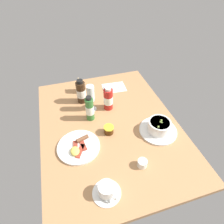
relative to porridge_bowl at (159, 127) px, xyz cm
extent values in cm
cube|color=#B27F51|center=(14.00, 26.56, -5.21)|extent=(110.00, 84.00, 3.00)
cylinder|color=white|center=(0.00, 0.00, -3.11)|extent=(22.54, 22.54, 1.20)
cylinder|color=white|center=(0.00, 0.00, 0.92)|extent=(13.33, 13.33, 6.85)
cylinder|color=beige|center=(0.00, 0.00, 3.54)|extent=(11.46, 11.46, 1.60)
sphere|color=#8EAD4C|center=(-0.38, -0.39, 4.44)|extent=(1.08, 1.08, 1.08)
sphere|color=#8EAD4C|center=(-0.82, -0.80, 4.44)|extent=(0.80, 0.80, 0.80)
sphere|color=#8EAD4C|center=(-0.06, 0.02, 4.44)|extent=(0.86, 0.86, 0.86)
sphere|color=#8EAD4C|center=(0.90, -1.19, 4.44)|extent=(1.35, 1.35, 1.35)
sphere|color=#8EAD4C|center=(-3.16, 2.77, 4.44)|extent=(1.28, 1.28, 1.28)
cube|color=white|center=(50.68, 12.06, -3.56)|extent=(14.18, 18.26, 0.30)
cube|color=silver|center=(49.48, 11.06, -3.16)|extent=(1.99, 14.05, 0.50)
cube|color=silver|center=(49.48, 18.86, -3.16)|extent=(2.40, 3.72, 0.40)
cube|color=silver|center=(52.28, 11.06, -3.16)|extent=(1.74, 13.04, 0.50)
ellipsoid|color=silver|center=(52.28, 18.06, -3.11)|extent=(2.40, 4.00, 0.60)
cylinder|color=white|center=(-27.18, 39.82, -3.26)|extent=(13.36, 13.36, 0.90)
cylinder|color=white|center=(-27.18, 39.82, 0.21)|extent=(7.54, 7.54, 6.04)
cylinder|color=#311F16|center=(-27.18, 39.82, 2.73)|extent=(6.41, 6.41, 1.00)
torus|color=white|center=(-31.44, 37.66, 0.51)|extent=(3.57, 2.34, 3.60)
cylinder|color=white|center=(-18.68, 18.54, -1.68)|extent=(5.01, 5.01, 4.06)
cone|color=white|center=(-20.89, 19.01, -0.13)|extent=(2.67, 2.21, 2.37)
cylinder|color=white|center=(31.23, 33.82, -3.51)|extent=(6.10, 6.10, 0.40)
cylinder|color=white|center=(31.23, 33.82, 0.43)|extent=(0.80, 0.80, 7.47)
cylinder|color=white|center=(31.23, 33.82, 9.73)|extent=(4.96, 4.96, 11.14)
cylinder|color=beige|center=(31.23, 33.82, 8.06)|extent=(4.07, 4.07, 6.68)
cylinder|color=#45230A|center=(7.66, 28.71, -1.64)|extent=(5.69, 5.69, 4.14)
cylinder|color=yellow|center=(7.66, 28.71, 0.84)|extent=(5.97, 5.97, 0.80)
cylinder|color=#B21E19|center=(29.17, 22.79, 3.87)|extent=(6.11, 6.11, 15.16)
cylinder|color=white|center=(29.17, 22.79, 3.57)|extent=(6.23, 6.23, 5.76)
cylinder|color=silver|center=(29.17, 22.79, 12.21)|extent=(3.97, 3.97, 1.53)
cylinder|color=#382314|center=(41.45, 38.66, 4.12)|extent=(6.34, 6.34, 15.66)
cylinder|color=silver|center=(41.45, 38.66, 3.81)|extent=(6.46, 6.46, 5.95)
cylinder|color=black|center=(41.45, 38.66, 13.01)|extent=(4.12, 4.12, 2.11)
cylinder|color=#337233|center=(22.67, 36.57, 4.24)|extent=(5.12, 5.12, 15.90)
cylinder|color=white|center=(22.67, 36.57, 3.92)|extent=(5.23, 5.23, 6.04)
cylinder|color=black|center=(22.67, 36.57, 13.13)|extent=(3.33, 3.33, 1.88)
cylinder|color=white|center=(1.96, 47.86, -3.01)|extent=(23.72, 23.72, 1.40)
cube|color=#9B3828|center=(2.27, 45.42, -2.01)|extent=(9.26, 3.70, 0.60)
cube|color=#953828|center=(1.26, 49.63, -2.01)|extent=(9.24, 3.59, 0.60)
cube|color=#AC3828|center=(-1.83, 47.48, -2.01)|extent=(9.03, 6.49, 0.60)
cylinder|color=brown|center=(5.51, 44.90, -1.11)|extent=(4.11, 7.34, 2.20)
ellipsoid|color=#F2D859|center=(-1.60, 50.23, -1.31)|extent=(6.00, 4.80, 2.40)
cube|color=tan|center=(53.41, 39.45, 1.78)|extent=(5.20, 3.04, 11.06)
cube|color=tan|center=(53.41, 36.79, 1.78)|extent=(5.20, 3.04, 11.06)
camera|label=1|loc=(-63.56, 48.24, 82.47)|focal=30.03mm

